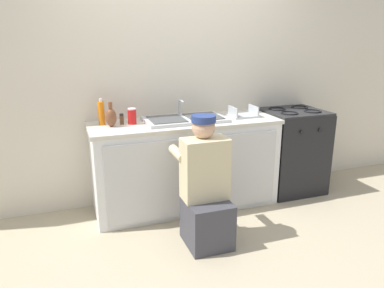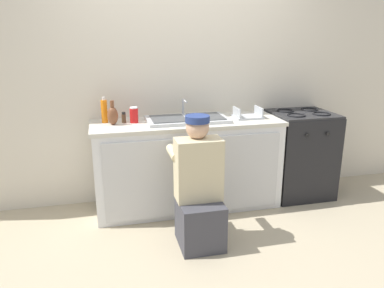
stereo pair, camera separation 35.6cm
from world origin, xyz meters
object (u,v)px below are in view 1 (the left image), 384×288
soda_cup_red (132,116)px  sink_double_basin (185,119)px  dish_rack_tray (243,114)px  vase_decorative (111,117)px  plumber_person (206,192)px  stove_range (291,150)px  spice_bottle_pepper (122,119)px  soap_bottle_orange (101,113)px

soda_cup_red → sink_double_basin: bearing=-5.4°
sink_double_basin → dish_rack_tray: sink_double_basin is taller
vase_decorative → dish_rack_tray: bearing=-1.1°
plumber_person → dish_rack_tray: (0.70, 0.72, 0.47)m
stove_range → vase_decorative: 2.05m
dish_rack_tray → soda_cup_red: 1.15m
dish_rack_tray → spice_bottle_pepper: dish_rack_tray is taller
plumber_person → soda_cup_red: (-0.45, 0.79, 0.52)m
soap_bottle_orange → vase_decorative: 0.13m
stove_range → dish_rack_tray: (-0.63, -0.01, 0.46)m
sink_double_basin → soda_cup_red: size_ratio=5.26×
soda_cup_red → dish_rack_tray: bearing=-3.2°
stove_range → dish_rack_tray: size_ratio=3.36×
sink_double_basin → plumber_person: (-0.07, -0.74, -0.46)m
vase_decorative → dish_rack_tray: size_ratio=0.82×
stove_range → soap_bottle_orange: size_ratio=3.76×
stove_range → soap_bottle_orange: 2.13m
soap_bottle_orange → dish_rack_tray: soap_bottle_orange is taller
sink_double_basin → spice_bottle_pepper: sink_double_basin is taller
plumber_person → sink_double_basin: bearing=84.6°
sink_double_basin → soda_cup_red: 0.52m
stove_range → soda_cup_red: size_ratio=6.19×
plumber_person → spice_bottle_pepper: size_ratio=10.52×
vase_decorative → spice_bottle_pepper: (0.10, 0.05, -0.04)m
vase_decorative → stove_range: bearing=-0.4°
stove_range → plumber_person: 1.52m
vase_decorative → soda_cup_red: 0.21m
plumber_person → spice_bottle_pepper: 1.09m
plumber_person → dish_rack_tray: size_ratio=3.94×
vase_decorative → spice_bottle_pepper: bearing=26.1°
plumber_person → soap_bottle_orange: bearing=130.2°
soda_cup_red → spice_bottle_pepper: bearing=172.6°
dish_rack_tray → soda_cup_red: size_ratio=1.84×
soap_bottle_orange → spice_bottle_pepper: (0.18, -0.05, -0.06)m
soap_bottle_orange → dish_rack_tray: 1.43m
plumber_person → soap_bottle_orange: 1.25m
sink_double_basin → spice_bottle_pepper: bearing=174.3°
plumber_person → vase_decorative: bearing=130.8°
dish_rack_tray → vase_decorative: bearing=178.9°
sink_double_basin → stove_range: 1.34m
sink_double_basin → dish_rack_tray: bearing=-1.3°
sink_double_basin → stove_range: size_ratio=0.85×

